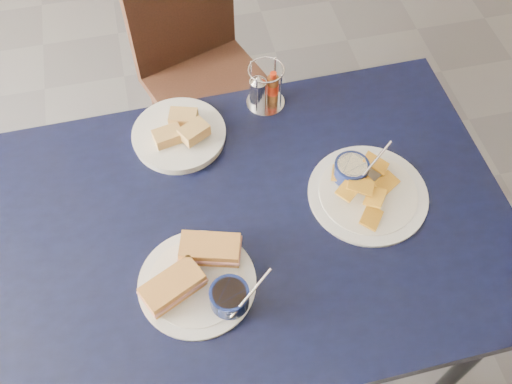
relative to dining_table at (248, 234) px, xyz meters
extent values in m
plane|color=#525358|center=(0.06, 0.11, -0.69)|extent=(6.00, 6.00, 0.00)
cube|color=black|center=(0.00, 0.00, 0.04)|extent=(1.33, 0.90, 0.04)
cylinder|color=black|center=(0.57, -0.35, -0.34)|extent=(0.04, 0.04, 0.71)
cylinder|color=black|center=(-0.57, 0.35, -0.34)|extent=(0.04, 0.04, 0.71)
cylinder|color=black|center=(0.57, 0.35, -0.34)|extent=(0.04, 0.04, 0.71)
cube|color=black|center=(0.03, 0.79, -0.27)|extent=(0.51, 0.50, 0.04)
cylinder|color=black|center=(-0.14, 0.64, -0.49)|extent=(0.03, 0.03, 0.40)
cylinder|color=black|center=(0.19, 0.64, -0.49)|extent=(0.03, 0.03, 0.40)
cylinder|color=black|center=(-0.14, 0.95, -0.49)|extent=(0.03, 0.03, 0.40)
cylinder|color=black|center=(0.19, 0.95, -0.49)|extent=(0.03, 0.03, 0.40)
cube|color=black|center=(0.03, 0.97, -0.04)|extent=(0.40, 0.17, 0.43)
cylinder|color=white|center=(-0.15, -0.13, 0.06)|extent=(0.28, 0.28, 0.01)
cylinder|color=white|center=(-0.15, -0.13, 0.07)|extent=(0.23, 0.23, 0.00)
cube|color=#D3944B|center=(-0.21, -0.14, 0.09)|extent=(0.16, 0.12, 0.04)
cube|color=tan|center=(-0.21, -0.14, 0.09)|extent=(0.16, 0.13, 0.01)
cube|color=#D3944B|center=(-0.11, -0.07, 0.09)|extent=(0.15, 0.11, 0.04)
cube|color=tan|center=(-0.11, -0.07, 0.09)|extent=(0.16, 0.11, 0.01)
cylinder|color=#091034|center=(-0.09, -0.20, 0.10)|extent=(0.09, 0.09, 0.05)
cylinder|color=black|center=(-0.09, -0.20, 0.11)|extent=(0.08, 0.08, 0.01)
cylinder|color=silver|center=(-0.04, -0.22, 0.14)|extent=(0.11, 0.07, 0.08)
cylinder|color=white|center=(0.32, 0.01, 0.06)|extent=(0.31, 0.31, 0.01)
cylinder|color=white|center=(0.32, 0.01, 0.07)|extent=(0.25, 0.25, 0.00)
cube|color=yellow|center=(0.37, 0.02, 0.07)|extent=(0.08, 0.07, 0.02)
cube|color=yellow|center=(0.30, -0.07, 0.08)|extent=(0.08, 0.08, 0.02)
cube|color=yellow|center=(0.27, 0.07, 0.08)|extent=(0.08, 0.07, 0.01)
cube|color=yellow|center=(0.32, -0.02, 0.09)|extent=(0.08, 0.08, 0.02)
cube|color=yellow|center=(0.30, 0.03, 0.09)|extent=(0.08, 0.07, 0.02)
cube|color=yellow|center=(0.35, 0.07, 0.10)|extent=(0.08, 0.08, 0.03)
cube|color=yellow|center=(0.29, 0.01, 0.10)|extent=(0.08, 0.07, 0.02)
cube|color=yellow|center=(0.26, 0.01, 0.11)|extent=(0.08, 0.08, 0.01)
cylinder|color=#091034|center=(0.29, 0.07, 0.10)|extent=(0.09, 0.09, 0.05)
cylinder|color=beige|center=(0.29, 0.07, 0.11)|extent=(0.08, 0.08, 0.01)
cylinder|color=silver|center=(0.33, 0.05, 0.14)|extent=(0.11, 0.07, 0.08)
cylinder|color=white|center=(-0.12, 0.31, 0.07)|extent=(0.25, 0.25, 0.02)
cylinder|color=white|center=(-0.12, 0.31, 0.08)|extent=(0.21, 0.21, 0.00)
cube|color=tan|center=(-0.15, 0.29, 0.10)|extent=(0.08, 0.06, 0.03)
cube|color=tan|center=(-0.10, 0.34, 0.10)|extent=(0.09, 0.07, 0.03)
cube|color=tan|center=(-0.08, 0.28, 0.11)|extent=(0.09, 0.08, 0.03)
cylinder|color=silver|center=(0.14, 0.38, 0.06)|extent=(0.11, 0.11, 0.01)
cylinder|color=silver|center=(0.17, 0.41, 0.13)|extent=(0.01, 0.01, 0.13)
cylinder|color=silver|center=(0.10, 0.41, 0.13)|extent=(0.01, 0.01, 0.13)
cylinder|color=silver|center=(0.10, 0.35, 0.13)|extent=(0.01, 0.01, 0.13)
cylinder|color=silver|center=(0.17, 0.35, 0.13)|extent=(0.01, 0.01, 0.13)
torus|color=silver|center=(0.14, 0.38, 0.19)|extent=(0.10, 0.10, 0.00)
cylinder|color=silver|center=(0.11, 0.38, 0.11)|extent=(0.05, 0.05, 0.08)
cone|color=silver|center=(0.11, 0.38, 0.16)|extent=(0.04, 0.04, 0.02)
cylinder|color=brown|center=(0.16, 0.38, 0.11)|extent=(0.03, 0.03, 0.08)
cylinder|color=#B1250A|center=(0.16, 0.38, 0.11)|extent=(0.03, 0.03, 0.03)
cylinder|color=#B1250A|center=(0.16, 0.38, 0.16)|extent=(0.02, 0.02, 0.02)
camera|label=1|loc=(-0.14, -0.71, 1.28)|focal=40.00mm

